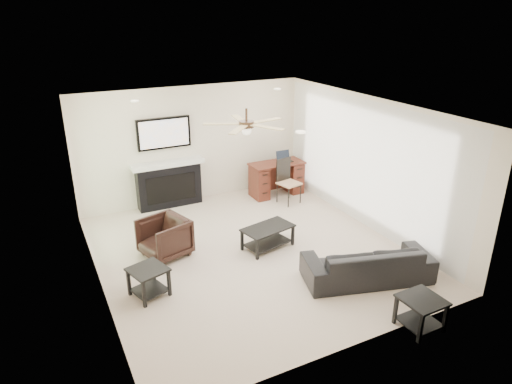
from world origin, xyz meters
The scene contains 10 objects.
room_shell centered at (0.19, 0.08, 1.68)m, with size 5.50×5.54×2.52m.
sofa centered at (1.25, -1.61, 0.29)m, with size 1.98×0.77×0.58m, color black.
armchair centered at (-1.35, 0.54, 0.34)m, with size 0.72×0.74×0.68m, color black.
coffee_table centered at (0.35, -0.01, 0.20)m, with size 0.90×0.50×0.40m, color black.
end_table_near centered at (1.10, -2.86, 0.23)m, with size 0.52×0.52×0.45m, color black.
end_table_left centered at (-1.90, -0.51, 0.23)m, with size 0.50×0.50×0.45m, color black.
fireplace_unit centered at (-0.64, 2.58, 0.95)m, with size 1.52×0.34×1.91m, color black.
desk centered at (1.72, 2.13, 0.38)m, with size 1.22×0.56×0.76m, color #431A10.
desk_chair centered at (1.72, 1.58, 0.48)m, with size 0.42×0.44×0.97m, color black.
laptop centered at (1.92, 2.11, 0.88)m, with size 0.33×0.24×0.23m, color black.
Camera 1 is at (-3.08, -6.32, 3.94)m, focal length 32.00 mm.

